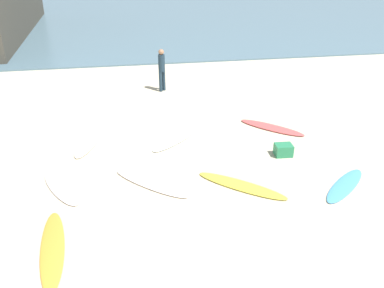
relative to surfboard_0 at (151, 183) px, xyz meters
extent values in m
cube|color=slate|center=(0.04, 31.75, 0.00)|extent=(120.00, 40.00, 0.08)
ellipsoid|color=silver|center=(0.00, 0.00, 0.00)|extent=(2.05, 1.99, 0.07)
ellipsoid|color=#DB5250|center=(4.42, 2.84, 0.00)|extent=(2.05, 2.02, 0.08)
ellipsoid|color=white|center=(0.96, 2.45, 0.00)|extent=(1.81, 1.75, 0.07)
ellipsoid|color=#4A99D7|center=(5.02, -0.98, 0.00)|extent=(1.92, 1.73, 0.06)
ellipsoid|color=white|center=(-2.31, 0.20, 0.00)|extent=(1.38, 2.02, 0.07)
ellipsoid|color=yellow|center=(2.34, -0.53, 0.00)|extent=(2.23, 1.98, 0.08)
ellipsoid|color=orange|center=(-2.20, -2.16, 0.00)|extent=(0.76, 2.58, 0.06)
ellipsoid|color=#F1E1C5|center=(-1.74, 2.96, 0.00)|extent=(1.16, 2.62, 0.07)
cylinder|color=#1E3342|center=(1.19, 7.54, 0.40)|extent=(0.14, 0.14, 0.86)
cylinder|color=#1E3342|center=(1.04, 7.41, 0.40)|extent=(0.14, 0.14, 0.86)
cylinder|color=#1E3342|center=(1.11, 7.47, 1.19)|extent=(0.39, 0.39, 0.72)
sphere|color=#9E7051|center=(1.11, 7.47, 1.67)|extent=(0.23, 0.23, 0.23)
cube|color=#287F51|center=(4.07, 0.93, 0.14)|extent=(0.53, 0.43, 0.36)
camera|label=1|loc=(-0.43, -8.78, 5.57)|focal=36.41mm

